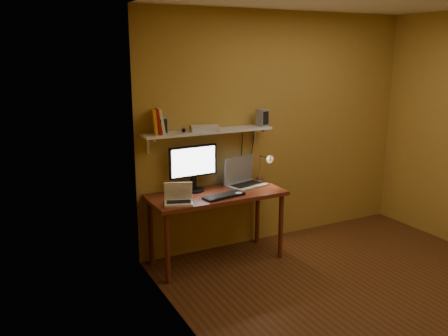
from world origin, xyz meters
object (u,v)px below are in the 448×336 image
mouse (239,194)px  keyboard (224,196)px  laptop (243,178)px  router (205,128)px  monitor (193,166)px  desk_lamp (265,164)px  speaker_left (161,125)px  speaker_right (262,118)px  shelf_camera (184,130)px  desk (217,201)px  netbook (178,197)px  wall_shelf (208,132)px

mouse → keyboard: bearing=166.2°
laptop → keyboard: (-0.38, -0.29, -0.07)m
router → keyboard: bearing=-82.9°
monitor → mouse: bearing=-48.7°
laptop → desk_lamp: 0.30m
speaker_left → speaker_right: bearing=-11.4°
monitor → laptop: size_ratio=1.14×
speaker_left → shelf_camera: size_ratio=1.59×
speaker_left → router: bearing=-10.2°
desk → speaker_left: 0.96m
netbook → keyboard: 0.48m
laptop → speaker_right: 0.69m
wall_shelf → netbook: (-0.47, -0.32, -0.55)m
desk → desk_lamp: 0.73m
wall_shelf → netbook: wall_shelf is taller
mouse → netbook: bearing=168.7°
wall_shelf → speaker_right: 0.65m
desk → router: 0.76m
mouse → shelf_camera: bearing=139.3°
desk_lamp → router: router is taller
speaker_right → desk: bearing=-179.8°
monitor → speaker_right: bearing=-3.2°
laptop → speaker_left: bearing=163.3°
mouse → speaker_left: size_ratio=0.54×
mouse → router: bearing=111.9°
desk_lamp → shelf_camera: shelf_camera is taller
keyboard → router: bearing=87.7°
wall_shelf → speaker_left: bearing=-178.5°
desk → shelf_camera: 0.81m
monitor → mouse: monitor is taller
netbook → mouse: (0.63, -0.05, -0.04)m
desk_lamp → router: (-0.70, 0.06, 0.44)m
monitor → keyboard: size_ratio=1.21×
wall_shelf → mouse: (0.16, -0.36, -0.59)m
speaker_right → speaker_left: bearing=164.6°
keyboard → shelf_camera: bearing=127.2°
desk_lamp → speaker_left: (-1.17, 0.05, 0.50)m
monitor → shelf_camera: bearing=-161.1°
laptop → desk_lamp: desk_lamp is taller
mouse → desk: bearing=126.4°
desk_lamp → keyboard: bearing=-156.9°
netbook → keyboard: size_ratio=0.73×
laptop → mouse: bearing=-140.2°
netbook → router: 0.80m
monitor → mouse: size_ratio=5.69×
keyboard → router: (-0.04, 0.34, 0.64)m
netbook → shelf_camera: (0.17, 0.26, 0.60)m
laptop → wall_shelf: bearing=158.1°
monitor → keyboard: (0.18, -0.33, -0.26)m
monitor → router: router is taller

